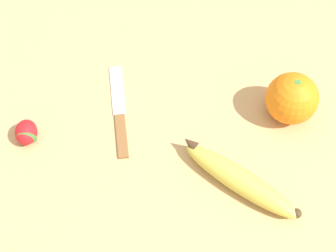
% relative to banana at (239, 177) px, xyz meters
% --- Properties ---
extents(ground_plane, '(3.00, 3.00, 0.00)m').
position_rel_banana_xyz_m(ground_plane, '(0.11, 0.01, -0.02)').
color(ground_plane, tan).
extents(banana, '(0.20, 0.11, 0.04)m').
position_rel_banana_xyz_m(banana, '(0.00, 0.00, 0.00)').
color(banana, '#DBCC4C').
rests_on(banana, ground_plane).
extents(orange, '(0.09, 0.09, 0.09)m').
position_rel_banana_xyz_m(orange, '(-0.06, -0.15, 0.02)').
color(orange, orange).
rests_on(orange, ground_plane).
extents(strawberry, '(0.05, 0.06, 0.04)m').
position_rel_banana_xyz_m(strawberry, '(0.34, 0.00, -0.00)').
color(strawberry, red).
rests_on(strawberry, ground_plane).
extents(paring_knife, '(0.09, 0.19, 0.01)m').
position_rel_banana_xyz_m(paring_knife, '(0.22, -0.08, -0.02)').
color(paring_knife, silver).
rests_on(paring_knife, ground_plane).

